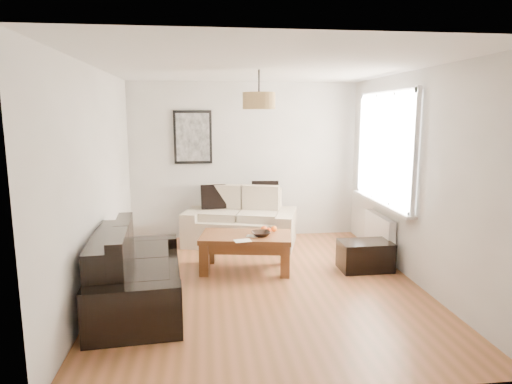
{
  "coord_description": "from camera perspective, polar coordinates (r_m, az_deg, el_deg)",
  "views": [
    {
      "loc": [
        -0.69,
        -5.16,
        2.06
      ],
      "look_at": [
        0.0,
        0.6,
        1.05
      ],
      "focal_mm": 31.1,
      "sensor_mm": 36.0,
      "label": 1
    }
  ],
  "objects": [
    {
      "name": "ceiling",
      "position": [
        5.23,
        0.81,
        15.81
      ],
      "size": [
        3.8,
        4.5,
        0.0
      ],
      "primitive_type": null,
      "color": "white",
      "rests_on": "floor"
    },
    {
      "name": "coffee_table",
      "position": [
        5.99,
        -1.3,
        -7.75
      ],
      "size": [
        1.29,
        0.85,
        0.49
      ],
      "primitive_type": null,
      "rotation": [
        0.0,
        0.0,
        -0.17
      ],
      "color": "brown",
      "rests_on": "floor"
    },
    {
      "name": "orange_b",
      "position": [
        6.07,
        2.34,
        -4.75
      ],
      "size": [
        0.1,
        0.1,
        0.08
      ],
      "primitive_type": "sphere",
      "rotation": [
        0.0,
        0.0,
        -0.27
      ],
      "color": "orange",
      "rests_on": "fruit_bowl"
    },
    {
      "name": "papers",
      "position": [
        5.64,
        -1.73,
        -6.28
      ],
      "size": [
        0.23,
        0.18,
        0.01
      ],
      "primitive_type": "cube",
      "rotation": [
        0.0,
        0.0,
        0.17
      ],
      "color": "white",
      "rests_on": "coffee_table"
    },
    {
      "name": "wall_right",
      "position": [
        5.82,
        19.67,
        1.8
      ],
      "size": [
        0.04,
        4.5,
        2.6
      ],
      "primitive_type": null,
      "color": "silver",
      "rests_on": "floor"
    },
    {
      "name": "cushion_left",
      "position": [
        7.27,
        -5.49,
        -0.63
      ],
      "size": [
        0.41,
        0.16,
        0.4
      ],
      "primitive_type": "cube",
      "rotation": [
        0.0,
        0.0,
        0.1
      ],
      "color": "black",
      "rests_on": "loveseat_cream"
    },
    {
      "name": "sofa_leather",
      "position": [
        5.07,
        -15.06,
        -9.57
      ],
      "size": [
        1.06,
        1.92,
        0.8
      ],
      "primitive_type": null,
      "rotation": [
        0.0,
        0.0,
        1.66
      ],
      "color": "black",
      "rests_on": "floor"
    },
    {
      "name": "radiator",
      "position": [
        6.68,
        15.56,
        -5.06
      ],
      "size": [
        0.1,
        0.9,
        0.52
      ],
      "primitive_type": "cube",
      "color": "white",
      "rests_on": "wall_right"
    },
    {
      "name": "window_bay",
      "position": [
        6.49,
        16.38,
        5.42
      ],
      "size": [
        0.14,
        1.9,
        1.6
      ],
      "primitive_type": null,
      "color": "white",
      "rests_on": "wall_right"
    },
    {
      "name": "wall_back",
      "position": [
        7.48,
        -1.5,
        4.05
      ],
      "size": [
        3.8,
        0.04,
        2.6
      ],
      "primitive_type": null,
      "color": "silver",
      "rests_on": "floor"
    },
    {
      "name": "ottoman",
      "position": [
        6.19,
        13.87,
        -7.95
      ],
      "size": [
        0.69,
        0.45,
        0.39
      ],
      "primitive_type": "cube",
      "rotation": [
        0.0,
        0.0,
        0.01
      ],
      "color": "black",
      "rests_on": "floor"
    },
    {
      "name": "pendant_shade",
      "position": [
        5.5,
        0.38,
        11.65
      ],
      "size": [
        0.4,
        0.4,
        0.2
      ],
      "primitive_type": "cylinder",
      "color": "tan",
      "rests_on": "ceiling"
    },
    {
      "name": "poster",
      "position": [
        7.39,
        -8.12,
        6.99
      ],
      "size": [
        0.62,
        0.04,
        0.87
      ],
      "primitive_type": null,
      "color": "black",
      "rests_on": "wall_back"
    },
    {
      "name": "floor",
      "position": [
        5.59,
        0.74,
        -11.72
      ],
      "size": [
        4.5,
        4.5,
        0.0
      ],
      "primitive_type": "plane",
      "color": "brown",
      "rests_on": "ground"
    },
    {
      "name": "fruit_bowl",
      "position": [
        5.85,
        0.63,
        -5.4
      ],
      "size": [
        0.28,
        0.28,
        0.06
      ],
      "primitive_type": "imported",
      "rotation": [
        0.0,
        0.0,
        0.11
      ],
      "color": "black",
      "rests_on": "coffee_table"
    },
    {
      "name": "orange_c",
      "position": [
        6.03,
        1.03,
        -4.83
      ],
      "size": [
        0.11,
        0.11,
        0.1
      ],
      "primitive_type": "sphere",
      "rotation": [
        0.0,
        0.0,
        -0.23
      ],
      "color": "#E44B13",
      "rests_on": "fruit_bowl"
    },
    {
      "name": "cushion_right",
      "position": [
        7.33,
        1.18,
        -0.32
      ],
      "size": [
        0.45,
        0.18,
        0.44
      ],
      "primitive_type": "cube",
      "rotation": [
        0.0,
        0.0,
        -0.1
      ],
      "color": "black",
      "rests_on": "loveseat_cream"
    },
    {
      "name": "orange_a",
      "position": [
        5.98,
        1.63,
        -4.97
      ],
      "size": [
        0.08,
        0.08,
        0.07
      ],
      "primitive_type": "sphere",
      "rotation": [
        0.0,
        0.0,
        -0.13
      ],
      "color": "#F14D14",
      "rests_on": "fruit_bowl"
    },
    {
      "name": "wall_front",
      "position": [
        3.08,
        6.29,
        -4.46
      ],
      "size": [
        3.8,
        0.04,
        2.6
      ],
      "primitive_type": null,
      "color": "silver",
      "rests_on": "floor"
    },
    {
      "name": "loveseat_cream",
      "position": [
        7.15,
        -2.03,
        -3.3
      ],
      "size": [
        1.93,
        1.39,
        0.86
      ],
      "primitive_type": null,
      "rotation": [
        0.0,
        0.0,
        -0.28
      ],
      "color": "beige",
      "rests_on": "floor"
    },
    {
      "name": "wall_left",
      "position": [
        5.35,
        -19.84,
        1.13
      ],
      "size": [
        0.04,
        4.5,
        2.6
      ],
      "primitive_type": null,
      "color": "silver",
      "rests_on": "floor"
    }
  ]
}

